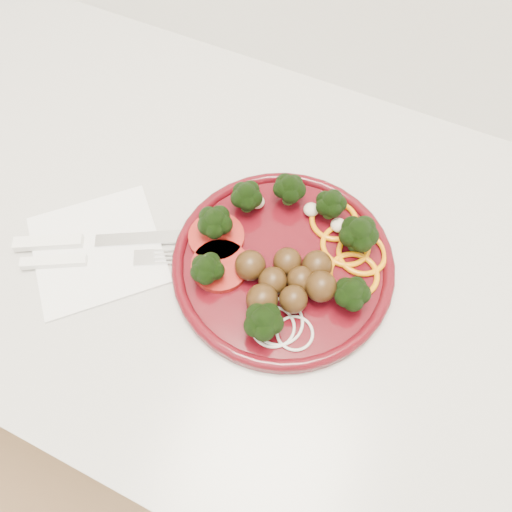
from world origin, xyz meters
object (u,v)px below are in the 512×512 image
at_px(plate, 284,259).
at_px(knife, 78,241).
at_px(napkin, 97,249).
at_px(fork, 72,261).

relative_size(plate, knife, 1.39).
bearing_deg(plate, napkin, -160.15).
bearing_deg(napkin, plate, 19.85).
xyz_separation_m(plate, napkin, (-0.21, -0.08, -0.02)).
relative_size(napkin, fork, 0.89).
distance_m(napkin, knife, 0.03).
bearing_deg(napkin, knife, -173.45).
xyz_separation_m(napkin, knife, (-0.02, -0.00, 0.01)).
bearing_deg(plate, fork, -155.26).
bearing_deg(knife, napkin, -22.66).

